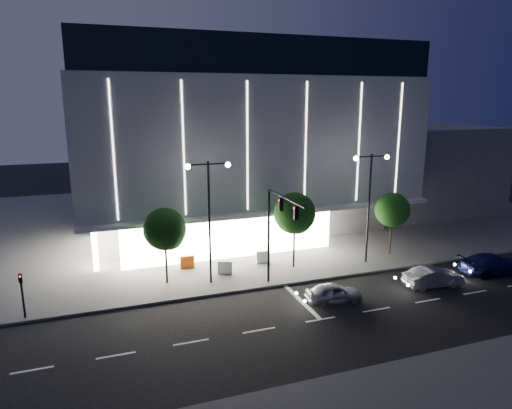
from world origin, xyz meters
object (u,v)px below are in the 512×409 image
object	(u,v)px
traffic_mast	(276,222)
car_second	(433,277)
street_lamp_west	(209,205)
barrier_b	(225,267)
car_lead	(334,293)
barrier_d	(263,257)
car_third	(493,264)
tree_left	(165,231)
street_lamp_east	(370,192)
tree_mid	(295,215)
barrier_c	(187,262)
ped_signal_far	(22,291)
tree_right	(392,212)

from	to	relation	value
traffic_mast	car_second	distance (m)	12.14
street_lamp_west	barrier_b	xyz separation A→B (m)	(1.44, 1.34, -5.31)
car_lead	barrier_d	size ratio (longest dim) A/B	3.40
car_third	tree_left	bearing A→B (deg)	80.23
tree_left	car_third	xyz separation A→B (m)	(23.96, -6.14, -3.26)
street_lamp_east	barrier_d	xyz separation A→B (m)	(-8.00, 2.60, -5.31)
tree_left	car_second	distance (m)	19.40
car_second	barrier_d	bearing A→B (deg)	54.01
street_lamp_west	barrier_d	size ratio (longest dim) A/B	8.18
tree_mid	car_lead	distance (m)	7.52
car_third	barrier_c	xyz separation A→B (m)	(-22.03, 8.56, -0.12)
traffic_mast	car_lead	bearing A→B (deg)	-43.84
barrier_c	traffic_mast	bearing A→B (deg)	-49.04
barrier_d	street_lamp_west	bearing A→B (deg)	-146.89
car_second	car_lead	bearing A→B (deg)	92.82
barrier_b	barrier_c	distance (m)	3.25
car_second	street_lamp_east	bearing A→B (deg)	22.64
car_third	barrier_d	distance (m)	17.75
tree_mid	car_second	distance (m)	10.96
car_third	barrier_b	bearing A→B (deg)	76.31
car_second	tree_mid	bearing A→B (deg)	53.56
traffic_mast	tree_mid	distance (m)	4.82
ped_signal_far	tree_mid	size ratio (longest dim) A/B	0.49
tree_right	barrier_b	world-z (taller)	tree_right
tree_right	barrier_d	world-z (taller)	tree_right
car_third	traffic_mast	bearing A→B (deg)	86.37
tree_left	traffic_mast	bearing A→B (deg)	-27.84
street_lamp_west	ped_signal_far	bearing A→B (deg)	-172.87
tree_mid	barrier_b	world-z (taller)	tree_mid
tree_left	tree_mid	world-z (taller)	tree_mid
tree_left	tree_right	xyz separation A→B (m)	(19.00, -0.00, -0.15)
street_lamp_east	car_second	distance (m)	7.95
car_second	car_third	size ratio (longest dim) A/B	0.81
traffic_mast	tree_left	world-z (taller)	traffic_mast
car_lead	car_third	bearing A→B (deg)	-80.89
traffic_mast	street_lamp_west	world-z (taller)	street_lamp_west
car_lead	barrier_d	bearing A→B (deg)	21.17
street_lamp_west	ped_signal_far	distance (m)	12.76
traffic_mast	barrier_d	distance (m)	6.91
barrier_b	car_second	bearing A→B (deg)	-2.83
traffic_mast	ped_signal_far	xyz separation A→B (m)	(-16.00, 1.16, -3.14)
car_second	barrier_d	xyz separation A→B (m)	(-9.94, 8.24, -0.06)
ped_signal_far	barrier_c	size ratio (longest dim) A/B	2.73
street_lamp_west	barrier_b	world-z (taller)	street_lamp_west
ped_signal_far	car_second	xyz separation A→B (m)	(26.94, -4.14, -1.18)
car_lead	car_second	distance (m)	7.96
street_lamp_west	car_lead	xyz separation A→B (m)	(6.98, -5.53, -5.32)
traffic_mast	car_third	xyz separation A→B (m)	(16.99, -2.46, -4.26)
tree_right	barrier_c	distance (m)	17.54
tree_mid	traffic_mast	bearing A→B (deg)	-129.42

